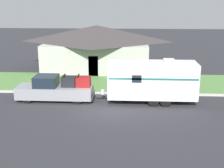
# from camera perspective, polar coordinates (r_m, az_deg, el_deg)

# --- Properties ---
(ground_plane) EXTENTS (120.00, 120.00, 0.00)m
(ground_plane) POSITION_cam_1_polar(r_m,az_deg,el_deg) (22.73, -1.58, -4.67)
(ground_plane) COLOR #2D2D33
(curb_strip) EXTENTS (80.00, 0.30, 0.14)m
(curb_strip) POSITION_cam_1_polar(r_m,az_deg,el_deg) (26.25, -0.90, -1.69)
(curb_strip) COLOR beige
(curb_strip) RESTS_ON ground_plane
(lawn_strip) EXTENTS (80.00, 7.00, 0.03)m
(lawn_strip) POSITION_cam_1_polar(r_m,az_deg,el_deg) (29.76, -0.40, 0.30)
(lawn_strip) COLOR #568442
(lawn_strip) RESTS_ON ground_plane
(house_across_street) EXTENTS (12.18, 8.37, 4.87)m
(house_across_street) POSITION_cam_1_polar(r_m,az_deg,el_deg) (35.47, -2.77, 6.92)
(house_across_street) COLOR #B2B2A8
(house_across_street) RESTS_ON ground_plane
(pickup_truck) EXTENTS (6.02, 1.91, 2.07)m
(pickup_truck) POSITION_cam_1_polar(r_m,az_deg,el_deg) (24.84, -10.28, -0.93)
(pickup_truck) COLOR black
(pickup_truck) RESTS_ON ground_plane
(travel_trailer) EXTENTS (7.72, 2.34, 3.42)m
(travel_trailer) POSITION_cam_1_polar(r_m,az_deg,el_deg) (23.99, 7.36, 0.76)
(travel_trailer) COLOR black
(travel_trailer) RESTS_ON ground_plane
(mailbox) EXTENTS (0.48, 0.20, 1.30)m
(mailbox) POSITION_cam_1_polar(r_m,az_deg,el_deg) (27.64, -12.43, 0.84)
(mailbox) COLOR brown
(mailbox) RESTS_ON ground_plane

